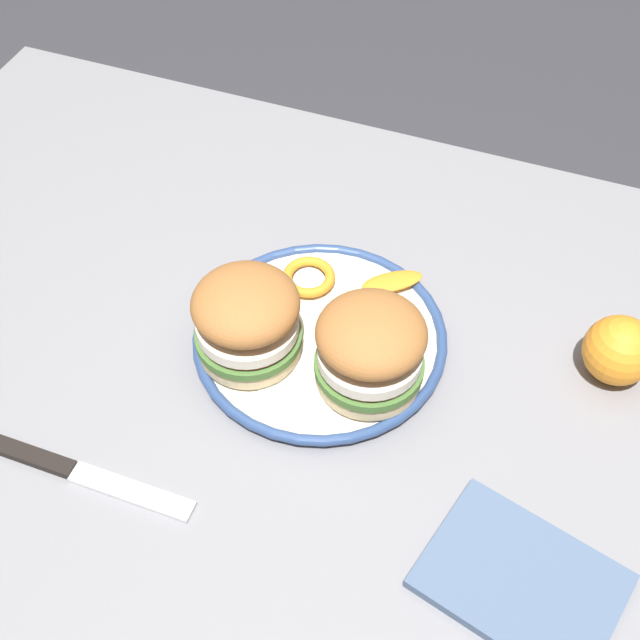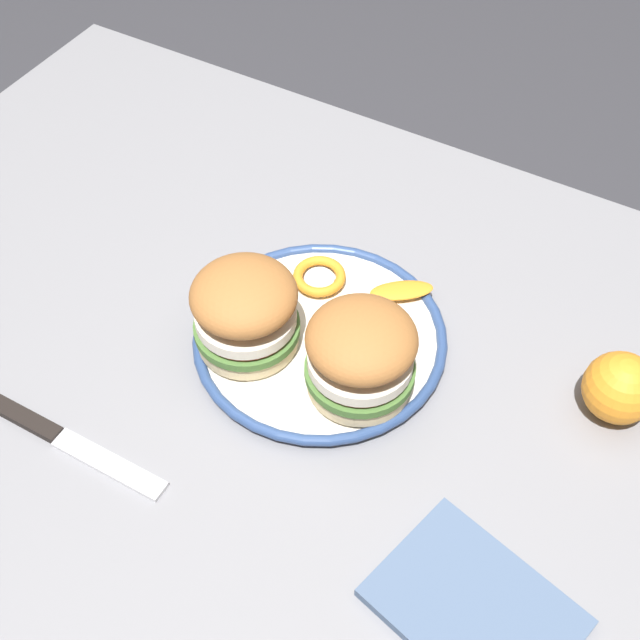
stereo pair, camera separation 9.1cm
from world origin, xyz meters
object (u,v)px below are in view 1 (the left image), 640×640
dinner_plate (320,338)px  whole_orange (619,350)px  table_knife (77,473)px  sandwich_half_right (247,319)px  dining_table (286,407)px  sandwich_half_left (370,348)px

dinner_plate → whole_orange: 0.32m
dinner_plate → table_knife: bearing=55.3°
sandwich_half_right → whole_orange: bearing=-162.0°
dining_table → sandwich_half_right: size_ratio=9.80×
dinner_plate → sandwich_half_right: bearing=36.7°
dinner_plate → sandwich_half_right: (0.06, 0.05, 0.06)m
dining_table → table_knife: size_ratio=5.54×
sandwich_half_right → whole_orange: 0.39m
sandwich_half_right → table_knife: sandwich_half_right is taller
dinner_plate → whole_orange: bearing=-166.5°
sandwich_half_right → sandwich_half_left: bearing=-176.3°
sandwich_half_right → dining_table: bearing=-156.3°
dinner_plate → sandwich_half_left: size_ratio=2.35×
dining_table → whole_orange: bearing=-162.6°
sandwich_half_right → table_knife: 0.23m
whole_orange → table_knife: whole_orange is taller
dinner_plate → sandwich_half_right: sandwich_half_right is taller
dining_table → sandwich_half_right: (0.03, 0.01, 0.17)m
dining_table → sandwich_half_left: sandwich_half_left is taller
dining_table → sandwich_half_right: 0.17m
sandwich_half_left → whole_orange: sandwich_half_left is taller
dinner_plate → sandwich_half_left: sandwich_half_left is taller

